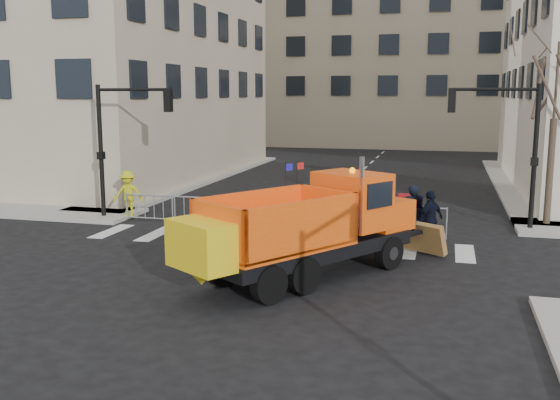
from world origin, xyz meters
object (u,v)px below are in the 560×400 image
(worker, at_px, (128,193))
(newspaper_box, at_px, (403,208))
(plow_truck, at_px, (305,226))
(cop_b, at_px, (417,218))
(cop_c, at_px, (430,219))
(cop_a, at_px, (412,213))

(worker, height_order, newspaper_box, worker)
(plow_truck, height_order, newspaper_box, plow_truck)
(cop_b, bearing_deg, cop_c, 115.77)
(cop_a, distance_m, cop_b, 0.25)
(cop_c, relative_size, newspaper_box, 1.74)
(plow_truck, relative_size, cop_b, 5.19)
(worker, bearing_deg, cop_b, -16.63)
(cop_a, xyz_separation_m, newspaper_box, (-0.45, 2.49, -0.29))
(cop_b, height_order, newspaper_box, cop_b)
(cop_c, height_order, newspaper_box, cop_c)
(cop_a, height_order, worker, same)
(plow_truck, bearing_deg, cop_c, -2.32)
(cop_b, height_order, worker, worker)
(cop_c, bearing_deg, newspaper_box, -122.62)
(plow_truck, xyz_separation_m, worker, (-8.72, 6.19, -0.43))
(cop_a, height_order, newspaper_box, cop_a)
(cop_b, height_order, cop_c, cop_c)
(cop_c, distance_m, worker, 12.06)
(cop_a, relative_size, worker, 1.08)
(plow_truck, distance_m, newspaper_box, 8.07)
(cop_b, xyz_separation_m, cop_c, (0.47, -0.74, 0.14))
(worker, xyz_separation_m, newspaper_box, (10.85, 1.55, -0.37))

